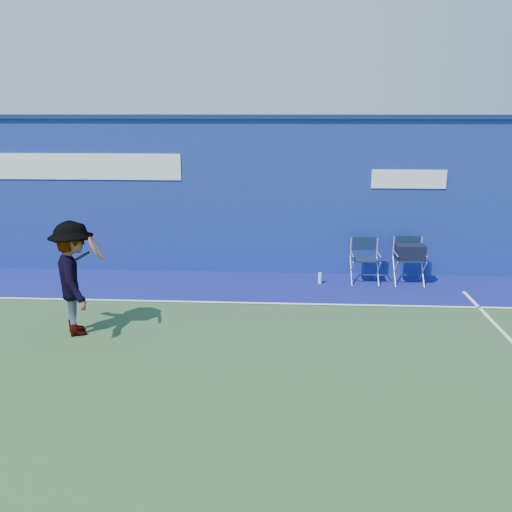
# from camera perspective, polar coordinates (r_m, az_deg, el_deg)

# --- Properties ---
(ground) EXTENTS (80.00, 80.00, 0.00)m
(ground) POSITION_cam_1_polar(r_m,az_deg,el_deg) (6.40, -9.15, -14.79)
(ground) COLOR #2F522B
(ground) RESTS_ON ground
(stadium_wall) EXTENTS (24.00, 0.50, 3.08)m
(stadium_wall) POSITION_cam_1_polar(r_m,az_deg,el_deg) (10.81, -3.70, 6.51)
(stadium_wall) COLOR navy
(stadium_wall) RESTS_ON ground
(out_of_bounds_strip) EXTENTS (24.00, 1.80, 0.01)m
(out_of_bounds_strip) POSITION_cam_1_polar(r_m,az_deg,el_deg) (10.10, -4.28, -3.15)
(out_of_bounds_strip) COLOR navy
(out_of_bounds_strip) RESTS_ON ground
(court_lines) EXTENTS (24.00, 12.00, 0.01)m
(court_lines) POSITION_cam_1_polar(r_m,az_deg,el_deg) (6.91, -8.09, -12.24)
(court_lines) COLOR white
(court_lines) RESTS_ON out_of_bounds_strip
(directors_chair_left) EXTENTS (0.50, 0.45, 0.83)m
(directors_chair_left) POSITION_cam_1_polar(r_m,az_deg,el_deg) (10.42, 11.35, -1.36)
(directors_chair_left) COLOR silver
(directors_chair_left) RESTS_ON ground
(directors_chair_right) EXTENTS (0.52, 0.47, 0.87)m
(directors_chair_right) POSITION_cam_1_polar(r_m,az_deg,el_deg) (10.51, 15.79, -0.92)
(directors_chair_right) COLOR silver
(directors_chair_right) RESTS_ON ground
(water_bottle) EXTENTS (0.07, 0.07, 0.21)m
(water_bottle) POSITION_cam_1_polar(r_m,az_deg,el_deg) (10.25, 6.75, -2.34)
(water_bottle) COLOR white
(water_bottle) RESTS_ON ground
(tennis_player) EXTENTS (1.07, 1.24, 1.67)m
(tennis_player) POSITION_cam_1_polar(r_m,az_deg,el_deg) (8.19, -18.56, -2.25)
(tennis_player) COLOR #EA4738
(tennis_player) RESTS_ON ground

